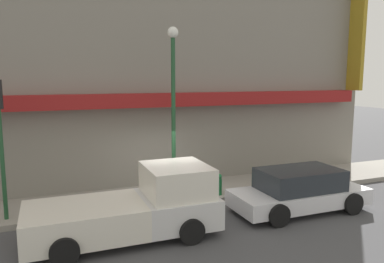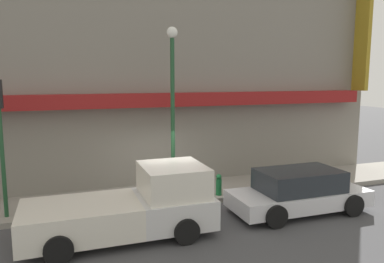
# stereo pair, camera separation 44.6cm
# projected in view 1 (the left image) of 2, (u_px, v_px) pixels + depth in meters

# --- Properties ---
(ground_plane) EXTENTS (80.00, 80.00, 0.00)m
(ground_plane) POSITION_uv_depth(u_px,v_px,m) (173.00, 209.00, 12.18)
(ground_plane) COLOR #424244
(sidewalk) EXTENTS (36.00, 2.48, 0.18)m
(sidewalk) POSITION_uv_depth(u_px,v_px,m) (162.00, 196.00, 13.31)
(sidewalk) COLOR gray
(sidewalk) RESTS_ON ground
(building) EXTENTS (19.80, 3.80, 9.18)m
(building) POSITION_uv_depth(u_px,v_px,m) (141.00, 75.00, 15.21)
(building) COLOR gray
(building) RESTS_ON ground
(pickup_truck) EXTENTS (5.01, 2.27, 1.86)m
(pickup_truck) POSITION_uv_depth(u_px,v_px,m) (136.00, 207.00, 10.05)
(pickup_truck) COLOR silver
(pickup_truck) RESTS_ON ground
(parked_car) EXTENTS (4.43, 2.00, 1.37)m
(parked_car) POSITION_uv_depth(u_px,v_px,m) (299.00, 190.00, 11.99)
(parked_car) COLOR silver
(parked_car) RESTS_ON ground
(fire_hydrant) EXTENTS (0.20, 0.20, 0.75)m
(fire_hydrant) POSITION_uv_depth(u_px,v_px,m) (219.00, 184.00, 13.09)
(fire_hydrant) COLOR #196633
(fire_hydrant) RESTS_ON sidewalk
(street_lamp) EXTENTS (0.36, 0.36, 5.69)m
(street_lamp) POSITION_uv_depth(u_px,v_px,m) (173.00, 94.00, 12.22)
(street_lamp) COLOR #1E4728
(street_lamp) RESTS_ON sidewalk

